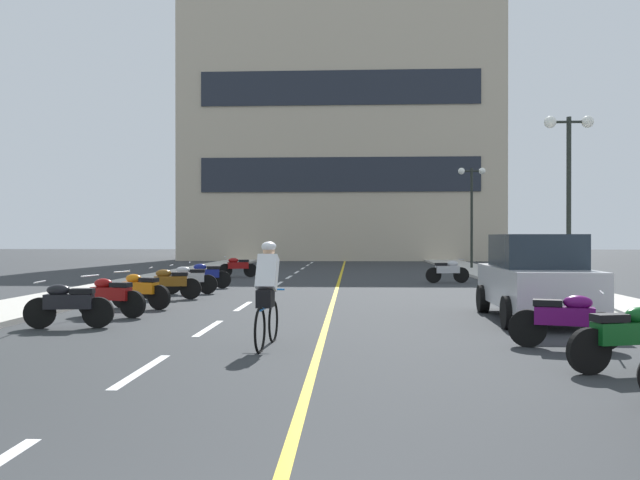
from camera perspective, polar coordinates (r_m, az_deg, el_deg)
name	(u,v)px	position (r m, az deg, el deg)	size (l,w,h in m)	color
ground_plane	(331,286)	(23.49, 0.95, -4.04)	(140.00, 140.00, 0.00)	#2D3033
curb_left	(159,278)	(27.64, -13.96, -3.28)	(2.40, 72.00, 0.12)	#B7B2A8
curb_right	(512,279)	(27.24, 16.51, -3.34)	(2.40, 72.00, 0.12)	#B7B2A8
lane_dash_1	(142,371)	(9.03, -15.37, -10.99)	(0.14, 2.20, 0.01)	silver
lane_dash_2	(209,328)	(12.84, -9.73, -7.62)	(0.14, 2.20, 0.01)	silver
lane_dash_3	(243,306)	(16.74, -6.74, -5.78)	(0.14, 2.20, 0.01)	silver
lane_dash_4	(264,293)	(20.67, -4.89, -4.62)	(0.14, 2.20, 0.01)	silver
lane_dash_5	(279,284)	(24.63, -3.64, -3.84)	(0.14, 2.20, 0.01)	silver
lane_dash_6	(289,277)	(28.60, -2.74, -3.27)	(0.14, 2.20, 0.01)	silver
lane_dash_7	(297,272)	(32.58, -2.05, -2.84)	(0.14, 2.20, 0.01)	silver
lane_dash_8	(303,268)	(36.56, -1.52, -2.50)	(0.14, 2.20, 0.01)	silver
lane_dash_9	(308,265)	(40.54, -1.09, -2.23)	(0.14, 2.20, 0.01)	silver
lane_dash_10	(312,263)	(44.53, -0.74, -2.01)	(0.14, 2.20, 0.01)	silver
lane_dash_11	(315,261)	(48.52, -0.45, -1.82)	(0.14, 2.20, 0.01)	silver
centre_line_yellow	(339,280)	(26.47, 1.70, -3.55)	(0.12, 66.00, 0.01)	gold
office_building	(341,127)	(52.56, 1.83, 9.88)	(24.29, 8.91, 21.10)	#BCAD93
street_lamp_mid	(569,164)	(20.92, 20.99, 6.27)	(1.46, 0.36, 5.27)	black
street_lamp_far	(472,195)	(35.93, 13.16, 3.87)	(1.46, 0.36, 5.38)	black
parked_car_near	(535,277)	(14.49, 18.37, -3.11)	(2.01, 4.24, 1.82)	black
motorcycle_2	(628,336)	(9.41, 25.37, -7.64)	(1.67, 0.70, 0.92)	black
motorcycle_3	(565,319)	(10.99, 20.70, -6.50)	(1.66, 0.72, 0.92)	black
motorcycle_4	(68,304)	(13.49, -21.21, -5.25)	(1.70, 0.60, 0.92)	black
motorcycle_5	(111,296)	(15.04, -17.90, -4.67)	(1.67, 0.69, 0.92)	black
motorcycle_6	(140,290)	(16.58, -15.52, -4.21)	(1.64, 0.79, 0.92)	black
motorcycle_7	(170,283)	(18.82, -13.00, -3.68)	(1.69, 0.60, 0.92)	black
motorcycle_8	(189,279)	(20.48, -11.41, -3.36)	(1.70, 0.60, 0.92)	black
motorcycle_9	(206,275)	(22.57, -10.00, -3.02)	(1.69, 0.63, 0.92)	black
motorcycle_10	(448,271)	(25.42, 11.14, -2.66)	(1.69, 0.60, 0.92)	black
motorcycle_11	(238,266)	(28.69, -7.23, -2.32)	(1.65, 0.77, 0.92)	black
cyclist_rider	(267,292)	(10.48, -4.67, -4.53)	(0.42, 1.77, 1.71)	black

